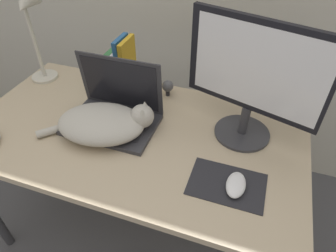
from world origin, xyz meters
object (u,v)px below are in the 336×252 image
(computer_mouse, at_px, (236,185))
(book_row, at_px, (121,66))
(cat, at_px, (104,123))
(desk_lamp, at_px, (29,21))
(webcam, at_px, (168,86))
(laptop, at_px, (114,112))
(external_monitor, at_px, (253,79))

(computer_mouse, height_order, book_row, book_row)
(cat, height_order, desk_lamp, desk_lamp)
(book_row, relative_size, webcam, 3.23)
(laptop, height_order, desk_lamp, desk_lamp)
(computer_mouse, relative_size, desk_lamp, 0.24)
(cat, distance_m, webcam, 0.37)
(external_monitor, distance_m, desk_lamp, 1.00)
(computer_mouse, distance_m, desk_lamp, 1.12)
(external_monitor, xyz_separation_m, webcam, (-0.38, 0.16, -0.21))
(computer_mouse, xyz_separation_m, book_row, (-0.64, 0.45, 0.09))
(external_monitor, relative_size, desk_lamp, 1.06)
(book_row, distance_m, desk_lamp, 0.44)
(external_monitor, height_order, computer_mouse, external_monitor)
(laptop, relative_size, computer_mouse, 3.24)
(book_row, bearing_deg, cat, -75.28)
(cat, bearing_deg, webcam, 66.50)
(laptop, xyz_separation_m, computer_mouse, (0.55, -0.19, -0.03))
(external_monitor, height_order, book_row, external_monitor)
(desk_lamp, bearing_deg, laptop, -20.13)
(laptop, relative_size, webcam, 4.67)
(computer_mouse, bearing_deg, laptop, 160.84)
(webcam, bearing_deg, desk_lamp, -172.03)
(laptop, distance_m, book_row, 0.29)
(laptop, distance_m, cat, 0.08)
(external_monitor, relative_size, book_row, 1.94)
(book_row, relative_size, desk_lamp, 0.55)
(desk_lamp, bearing_deg, external_monitor, -4.47)
(book_row, bearing_deg, webcam, -1.08)
(computer_mouse, distance_m, webcam, 0.60)
(book_row, xyz_separation_m, desk_lamp, (-0.38, -0.09, 0.21))
(laptop, relative_size, cat, 0.84)
(computer_mouse, bearing_deg, external_monitor, 94.15)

